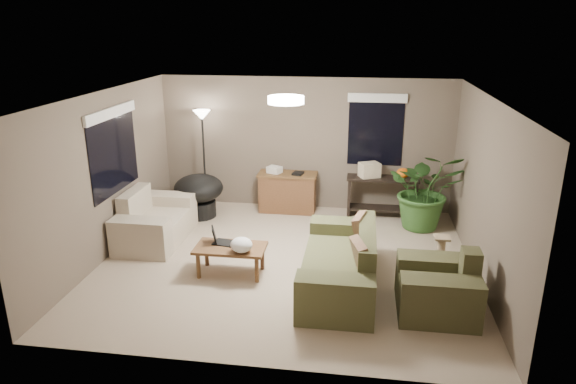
# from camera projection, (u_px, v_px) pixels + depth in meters

# --- Properties ---
(room_shell) EXTENTS (5.50, 5.50, 5.50)m
(room_shell) POSITION_uv_depth(u_px,v_px,m) (286.00, 183.00, 7.36)
(room_shell) COLOR tan
(room_shell) RESTS_ON ground
(main_sofa) EXTENTS (0.95, 2.20, 0.85)m
(main_sofa) POSITION_uv_depth(u_px,v_px,m) (342.00, 266.00, 6.97)
(main_sofa) COLOR brown
(main_sofa) RESTS_ON ground
(throw_pillows) EXTENTS (0.35, 1.39, 0.47)m
(throw_pillows) POSITION_uv_depth(u_px,v_px,m) (362.00, 243.00, 6.82)
(throw_pillows) COLOR #8C7251
(throw_pillows) RESTS_ON main_sofa
(loveseat) EXTENTS (0.90, 1.60, 0.85)m
(loveseat) POSITION_uv_depth(u_px,v_px,m) (154.00, 223.00, 8.46)
(loveseat) COLOR beige
(loveseat) RESTS_ON ground
(armchair) EXTENTS (0.95, 1.00, 0.85)m
(armchair) POSITION_uv_depth(u_px,v_px,m) (438.00, 289.00, 6.36)
(armchair) COLOR #46452A
(armchair) RESTS_ON ground
(coffee_table) EXTENTS (1.00, 0.55, 0.42)m
(coffee_table) POSITION_uv_depth(u_px,v_px,m) (230.00, 251.00, 7.30)
(coffee_table) COLOR brown
(coffee_table) RESTS_ON ground
(laptop) EXTENTS (0.41, 0.28, 0.24)m
(laptop) POSITION_uv_depth(u_px,v_px,m) (221.00, 239.00, 7.37)
(laptop) COLOR black
(laptop) RESTS_ON coffee_table
(plastic_bag) EXTENTS (0.39, 0.37, 0.21)m
(plastic_bag) POSITION_uv_depth(u_px,v_px,m) (241.00, 245.00, 7.07)
(plastic_bag) COLOR white
(plastic_bag) RESTS_ON coffee_table
(desk) EXTENTS (1.10, 0.50, 0.75)m
(desk) POSITION_uv_depth(u_px,v_px,m) (288.00, 192.00, 9.73)
(desk) COLOR brown
(desk) RESTS_ON ground
(desk_papers) EXTENTS (0.72, 0.32, 0.12)m
(desk_papers) POSITION_uv_depth(u_px,v_px,m) (279.00, 170.00, 9.61)
(desk_papers) COLOR silver
(desk_papers) RESTS_ON desk
(console_table) EXTENTS (1.30, 0.40, 0.75)m
(console_table) POSITION_uv_depth(u_px,v_px,m) (382.00, 194.00, 9.46)
(console_table) COLOR black
(console_table) RESTS_ON ground
(pumpkin) EXTENTS (0.30, 0.30, 0.19)m
(pumpkin) POSITION_uv_depth(u_px,v_px,m) (403.00, 173.00, 9.29)
(pumpkin) COLOR orange
(pumpkin) RESTS_ON console_table
(cardboard_box) EXTENTS (0.43, 0.39, 0.26)m
(cardboard_box) POSITION_uv_depth(u_px,v_px,m) (369.00, 170.00, 9.36)
(cardboard_box) COLOR beige
(cardboard_box) RESTS_ON console_table
(papasan_chair) EXTENTS (1.12, 1.12, 0.80)m
(papasan_chair) POSITION_uv_depth(u_px,v_px,m) (199.00, 192.00, 9.44)
(papasan_chair) COLOR black
(papasan_chair) RESTS_ON ground
(floor_lamp) EXTENTS (0.32, 0.32, 1.91)m
(floor_lamp) POSITION_uv_depth(u_px,v_px,m) (202.00, 127.00, 9.49)
(floor_lamp) COLOR black
(floor_lamp) RESTS_ON ground
(ceiling_fixture) EXTENTS (0.50, 0.50, 0.10)m
(ceiling_fixture) POSITION_uv_depth(u_px,v_px,m) (286.00, 100.00, 6.98)
(ceiling_fixture) COLOR white
(ceiling_fixture) RESTS_ON room_shell
(houseplant) EXTENTS (1.26, 1.40, 1.09)m
(houseplant) POSITION_uv_depth(u_px,v_px,m) (425.00, 198.00, 8.89)
(houseplant) COLOR #2D5923
(houseplant) RESTS_ON ground
(cat_scratching_post) EXTENTS (0.32, 0.32, 0.50)m
(cat_scratching_post) POSITION_uv_depth(u_px,v_px,m) (440.00, 255.00, 7.50)
(cat_scratching_post) COLOR tan
(cat_scratching_post) RESTS_ON ground
(window_left) EXTENTS (0.05, 1.56, 1.33)m
(window_left) POSITION_uv_depth(u_px,v_px,m) (113.00, 136.00, 7.84)
(window_left) COLOR black
(window_left) RESTS_ON room_shell
(window_back) EXTENTS (1.06, 0.05, 1.33)m
(window_back) POSITION_uv_depth(u_px,v_px,m) (376.00, 118.00, 9.34)
(window_back) COLOR black
(window_back) RESTS_ON room_shell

